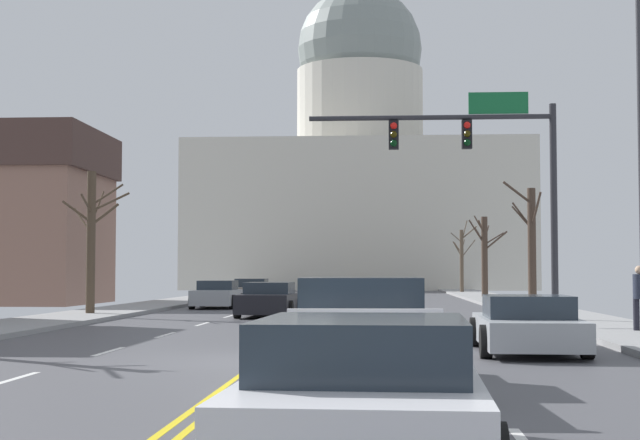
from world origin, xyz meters
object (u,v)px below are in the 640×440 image
object	(u,v)px
pedestrian_00	(640,294)
pickup_truck_near_02	(361,337)
sedan_near_01	(527,326)
sedan_near_03	(365,400)
sedan_oncoming_00	(269,300)
sedan_oncoming_02	(251,291)
sedan_oncoming_01	(217,295)
signal_gantry	(485,157)
sedan_near_00	(366,312)
street_lamp_right	(629,124)

from	to	relation	value
pedestrian_00	pickup_truck_near_02	bearing A→B (deg)	-121.08
sedan_near_01	sedan_near_03	xyz separation A→B (m)	(-3.09, -11.94, 0.06)
sedan_oncoming_00	sedan_oncoming_02	bearing A→B (deg)	99.92
pickup_truck_near_02	pedestrian_00	world-z (taller)	pedestrian_00
sedan_near_01	sedan_oncoming_00	bearing A→B (deg)	114.99
pickup_truck_near_02	sedan_oncoming_01	xyz separation A→B (m)	(-7.12, 29.35, -0.12)
sedan_near_01	sedan_oncoming_00	xyz separation A→B (m)	(-7.07, 15.16, 0.06)
sedan_near_01	pedestrian_00	size ratio (longest dim) A/B	2.85
sedan_oncoming_00	pedestrian_00	xyz separation A→B (m)	(10.74, -9.84, 0.46)
sedan_near_01	sedan_near_03	size ratio (longest dim) A/B	1.05
sedan_oncoming_02	pedestrian_00	size ratio (longest dim) A/B	2.64
signal_gantry	sedan_near_03	distance (m)	23.61
signal_gantry	sedan_oncoming_02	xyz separation A→B (m)	(-10.47, 21.61, -4.71)
sedan_near_00	pedestrian_00	distance (m)	7.09
sedan_near_01	pedestrian_00	xyz separation A→B (m)	(3.67, 5.32, 0.52)
sedan_oncoming_00	sedan_oncoming_01	xyz separation A→B (m)	(-3.31, 8.03, -0.01)
sedan_near_00	sedan_oncoming_02	xyz separation A→B (m)	(-6.74, 26.46, 0.04)
sedan_near_00	sedan_oncoming_02	size ratio (longest dim) A/B	1.06
sedan_near_00	pickup_truck_near_02	distance (m)	12.23
sedan_near_00	pickup_truck_near_02	bearing A→B (deg)	-89.45
pedestrian_00	sedan_oncoming_00	bearing A→B (deg)	137.50
sedan_near_00	sedan_near_03	size ratio (longest dim) A/B	1.03
sedan_oncoming_00	sedan_oncoming_01	bearing A→B (deg)	112.36
sedan_near_03	pedestrian_00	xyz separation A→B (m)	(6.75, 17.26, 0.46)
sedan_oncoming_02	pedestrian_00	distance (m)	30.51
pickup_truck_near_02	sedan_near_03	distance (m)	5.79
street_lamp_right	sedan_near_03	size ratio (longest dim) A/B	1.88
pickup_truck_near_02	sedan_oncoming_02	distance (m)	39.29
signal_gantry	street_lamp_right	distance (m)	8.41
street_lamp_right	sedan_near_00	world-z (taller)	street_lamp_right
sedan_oncoming_01	pedestrian_00	distance (m)	22.73
sedan_near_01	pickup_truck_near_02	size ratio (longest dim) A/B	0.88
sedan_oncoming_00	pedestrian_00	bearing A→B (deg)	-42.50
sedan_oncoming_02	street_lamp_right	bearing A→B (deg)	-66.38
pickup_truck_near_02	pedestrian_00	bearing A→B (deg)	58.92
sedan_near_01	sedan_near_00	bearing A→B (deg)	119.00
sedan_oncoming_01	pedestrian_00	xyz separation A→B (m)	(14.04, -17.87, 0.47)
pickup_truck_near_02	street_lamp_right	bearing A→B (deg)	56.00
pickup_truck_near_02	sedan_oncoming_00	xyz separation A→B (m)	(-3.82, 21.31, -0.11)
sedan_near_01	pickup_truck_near_02	world-z (taller)	pickup_truck_near_02
signal_gantry	street_lamp_right	xyz separation A→B (m)	(2.49, -8.03, -0.18)
street_lamp_right	sedan_near_01	size ratio (longest dim) A/B	1.79
pedestrian_00	sedan_near_01	bearing A→B (deg)	-124.56
pedestrian_00	sedan_oncoming_02	bearing A→B (deg)	116.84
pickup_truck_near_02	sedan_oncoming_00	distance (m)	21.65
sedan_oncoming_01	sedan_near_01	bearing A→B (deg)	-65.91
sedan_oncoming_02	sedan_oncoming_01	bearing A→B (deg)	-91.64
sedan_oncoming_02	sedan_near_03	bearing A→B (deg)	-81.03
sedan_oncoming_02	sedan_near_01	bearing A→B (deg)	-72.75
signal_gantry	street_lamp_right	world-z (taller)	street_lamp_right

